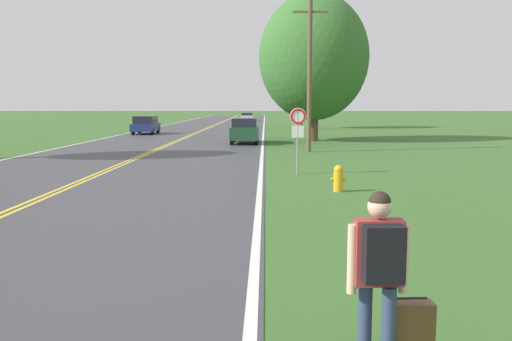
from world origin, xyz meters
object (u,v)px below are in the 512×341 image
object	(u,v)px
fire_hydrant	(338,178)
car_white_hatchback_mid_near	(247,116)
hitchhiker_person	(379,263)
traffic_sign	(298,125)
suitcase	(410,333)
tree_behind_sign	(301,62)
car_dark_green_suv_nearest	(245,130)
tree_left_verge	(314,57)
car_dark_blue_hatchback_approaching	(146,124)

from	to	relation	value
fire_hydrant	car_white_hatchback_mid_near	size ratio (longest dim) A/B	0.19
hitchhiker_person	traffic_sign	size ratio (longest dim) A/B	0.72
suitcase	traffic_sign	distance (m)	14.59
fire_hydrant	suitcase	bearing A→B (deg)	-93.87
hitchhiker_person	tree_behind_sign	bearing A→B (deg)	-6.35
car_dark_green_suv_nearest	traffic_sign	bearing A→B (deg)	9.45
car_dark_green_suv_nearest	tree_left_verge	bearing A→B (deg)	120.25
suitcase	tree_behind_sign	distance (m)	52.14
traffic_sign	car_white_hatchback_mid_near	distance (m)	63.16
fire_hydrant	tree_left_verge	size ratio (longest dim) A/B	0.08
suitcase	car_dark_green_suv_nearest	xyz separation A→B (m)	(-2.75, 30.05, 0.56)
suitcase	fire_hydrant	size ratio (longest dim) A/B	0.88
hitchhiker_person	car_dark_blue_hatchback_approaching	distance (m)	42.60
traffic_sign	car_white_hatchback_mid_near	world-z (taller)	traffic_sign
car_white_hatchback_mid_near	traffic_sign	bearing A→B (deg)	0.87
traffic_sign	car_dark_green_suv_nearest	xyz separation A→B (m)	(-2.50, 15.54, -0.93)
suitcase	tree_behind_sign	world-z (taller)	tree_behind_sign
suitcase	tree_behind_sign	size ratio (longest dim) A/B	0.07
suitcase	car_dark_green_suv_nearest	distance (m)	30.18
traffic_sign	tree_left_verge	world-z (taller)	tree_left_verge
tree_behind_sign	traffic_sign	bearing A→B (deg)	-93.80
fire_hydrant	car_dark_blue_hatchback_approaching	xyz separation A→B (m)	(-12.35, 30.34, 0.41)
car_dark_blue_hatchback_approaching	hitchhiker_person	bearing A→B (deg)	-164.83
tree_left_verge	car_white_hatchback_mid_near	bearing A→B (deg)	97.79
hitchhiker_person	car_white_hatchback_mid_near	size ratio (longest dim) A/B	0.42
car_dark_blue_hatchback_approaching	fire_hydrant	bearing A→B (deg)	-158.04
suitcase	tree_left_verge	size ratio (longest dim) A/B	0.07
suitcase	traffic_sign	bearing A→B (deg)	-2.52
fire_hydrant	car_dark_blue_hatchback_approaching	size ratio (longest dim) A/B	0.20
suitcase	car_white_hatchback_mid_near	xyz separation A→B (m)	(-4.25, 77.53, 0.36)
car_white_hatchback_mid_near	fire_hydrant	bearing A→B (deg)	1.49
hitchhiker_person	car_white_hatchback_mid_near	world-z (taller)	hitchhiker_person
fire_hydrant	tree_left_verge	xyz separation A→B (m)	(1.17, 22.10, 5.33)
suitcase	tree_left_verge	world-z (taller)	tree_left_verge
traffic_sign	tree_left_verge	size ratio (longest dim) A/B	0.24
fire_hydrant	traffic_sign	distance (m)	4.25
tree_left_verge	car_dark_green_suv_nearest	distance (m)	7.22
tree_left_verge	hitchhiker_person	bearing A→B (deg)	-93.89
hitchhiker_person	tree_behind_sign	distance (m)	52.18
suitcase	car_dark_green_suv_nearest	world-z (taller)	car_dark_green_suv_nearest
hitchhiker_person	tree_left_verge	size ratio (longest dim) A/B	0.17
car_dark_green_suv_nearest	car_white_hatchback_mid_near	bearing A→B (deg)	-177.89
fire_hydrant	traffic_sign	size ratio (longest dim) A/B	0.33
hitchhiker_person	car_dark_green_suv_nearest	xyz separation A→B (m)	(-2.40, 30.17, -0.19)
fire_hydrant	tree_behind_sign	size ratio (longest dim) A/B	0.08
fire_hydrant	car_dark_green_suv_nearest	distance (m)	19.74
hitchhiker_person	fire_hydrant	world-z (taller)	hitchhiker_person
fire_hydrant	car_white_hatchback_mid_near	distance (m)	67.09
car_dark_green_suv_nearest	car_white_hatchback_mid_near	distance (m)	47.51
hitchhiker_person	car_dark_blue_hatchback_approaching	size ratio (longest dim) A/B	0.45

